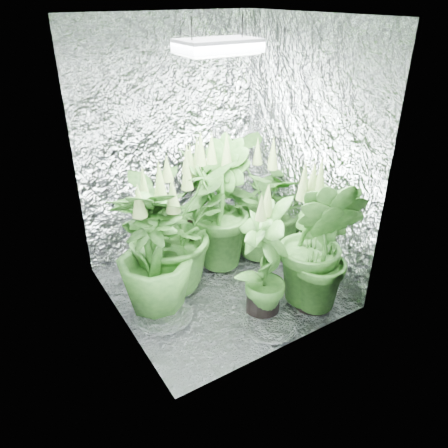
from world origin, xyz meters
TOP-DOWN VIEW (x-y plane):
  - ground at (0.00, 0.00)m, footprint 1.60×1.60m
  - walls at (0.00, 0.00)m, footprint 1.62×1.62m
  - ceiling at (0.00, 0.00)m, footprint 1.60×1.60m
  - grow_lamp at (0.00, 0.00)m, footprint 0.50×0.30m
  - plant_a at (-0.29, 0.23)m, footprint 1.16×1.16m
  - plant_b at (0.16, 0.58)m, footprint 0.67×0.67m
  - plant_c at (0.19, 0.32)m, footprint 0.73×0.73m
  - plant_d at (-0.53, 0.03)m, footprint 0.73×0.73m
  - plant_e at (0.60, 0.21)m, footprint 1.06×1.06m
  - plant_f at (0.10, -0.45)m, footprint 0.65×0.65m
  - plant_g at (0.49, -0.56)m, footprint 0.78×0.78m
  - circulation_fan at (0.61, 0.61)m, footprint 0.16×0.29m
  - plant_label at (0.55, -0.59)m, footprint 0.05×0.05m

SIDE VIEW (x-z plane):
  - ground at x=0.00m, z-range 0.00..0.00m
  - circulation_fan at x=0.61m, z-range -0.03..0.31m
  - plant_label at x=0.55m, z-range 0.26..0.34m
  - plant_f at x=0.10m, z-range -0.04..0.98m
  - plant_b at x=0.16m, z-range -0.06..1.00m
  - plant_d at x=-0.53m, z-range -0.05..1.04m
  - plant_e at x=0.60m, z-range -0.02..1.07m
  - plant_g at x=0.49m, z-range -0.04..1.10m
  - plant_a at x=-0.29m, z-range -0.03..1.09m
  - plant_c at x=0.19m, z-range -0.04..1.13m
  - walls at x=0.00m, z-range 0.00..2.00m
  - grow_lamp at x=0.00m, z-range 1.72..1.94m
  - ceiling at x=0.00m, z-range 2.00..2.00m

